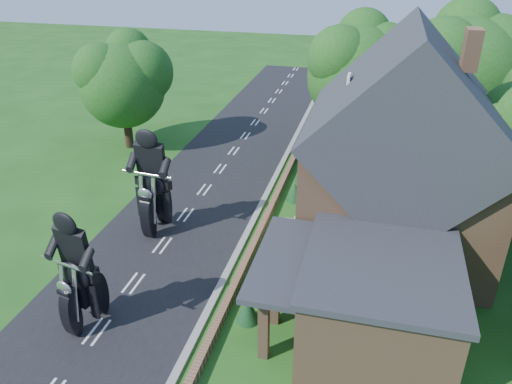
% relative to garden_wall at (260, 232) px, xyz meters
% --- Properties ---
extents(ground, '(120.00, 120.00, 0.00)m').
position_rel_garden_wall_xyz_m(ground, '(-4.30, -5.00, -0.20)').
color(ground, '#1A4A14').
rests_on(ground, ground).
extents(road, '(7.00, 80.00, 0.02)m').
position_rel_garden_wall_xyz_m(road, '(-4.30, -5.00, -0.19)').
color(road, black).
rests_on(road, ground).
extents(kerb, '(0.30, 80.00, 0.12)m').
position_rel_garden_wall_xyz_m(kerb, '(-0.65, -5.00, -0.14)').
color(kerb, gray).
rests_on(kerb, ground).
extents(garden_wall, '(0.30, 22.00, 0.40)m').
position_rel_garden_wall_xyz_m(garden_wall, '(0.00, 0.00, 0.00)').
color(garden_wall, '#866144').
rests_on(garden_wall, ground).
extents(house, '(9.54, 8.64, 10.24)m').
position_rel_garden_wall_xyz_m(house, '(6.19, 1.00, 4.14)').
color(house, '#866144').
rests_on(house, ground).
extents(annex, '(7.05, 5.94, 3.44)m').
position_rel_garden_wall_xyz_m(annex, '(5.57, -5.80, 1.57)').
color(annex, '#866144').
rests_on(annex, ground).
extents(tree_behind_house, '(7.81, 7.20, 10.08)m').
position_rel_garden_wall_xyz_m(tree_behind_house, '(9.88, 11.14, 6.03)').
color(tree_behind_house, black).
rests_on(tree_behind_house, ground).
extents(tree_behind_left, '(6.94, 6.40, 9.16)m').
position_rel_garden_wall_xyz_m(tree_behind_left, '(3.86, 12.13, 5.53)').
color(tree_behind_left, black).
rests_on(tree_behind_left, ground).
extents(tree_far_road, '(6.08, 5.60, 7.84)m').
position_rel_garden_wall_xyz_m(tree_far_road, '(-11.16, 9.11, 4.64)').
color(tree_far_road, black).
rests_on(tree_far_road, ground).
extents(shrub_a, '(0.90, 0.90, 1.10)m').
position_rel_garden_wall_xyz_m(shrub_a, '(1.00, -6.00, 0.35)').
color(shrub_a, '#103317').
rests_on(shrub_a, ground).
extents(shrub_b, '(0.90, 0.90, 1.10)m').
position_rel_garden_wall_xyz_m(shrub_b, '(1.00, -3.50, 0.35)').
color(shrub_b, '#103317').
rests_on(shrub_b, ground).
extents(shrub_c, '(0.90, 0.90, 1.10)m').
position_rel_garden_wall_xyz_m(shrub_c, '(1.00, -1.00, 0.35)').
color(shrub_c, '#103317').
rests_on(shrub_c, ground).
extents(shrub_d, '(0.90, 0.90, 1.10)m').
position_rel_garden_wall_xyz_m(shrub_d, '(1.00, 4.00, 0.35)').
color(shrub_d, '#103317').
rests_on(shrub_d, ground).
extents(shrub_e, '(0.90, 0.90, 1.10)m').
position_rel_garden_wall_xyz_m(shrub_e, '(1.00, 6.50, 0.35)').
color(shrub_e, '#103317').
rests_on(shrub_e, ground).
extents(shrub_f, '(0.90, 0.90, 1.10)m').
position_rel_garden_wall_xyz_m(shrub_f, '(1.00, 9.00, 0.35)').
color(shrub_f, '#103317').
rests_on(shrub_f, ground).
extents(motorcycle_lead, '(0.73, 1.64, 1.48)m').
position_rel_garden_wall_xyz_m(motorcycle_lead, '(-4.84, -7.64, 0.54)').
color(motorcycle_lead, black).
rests_on(motorcycle_lead, ground).
extents(motorcycle_follow, '(0.60, 1.77, 1.61)m').
position_rel_garden_wall_xyz_m(motorcycle_follow, '(-5.09, -0.71, 0.61)').
color(motorcycle_follow, black).
rests_on(motorcycle_follow, ground).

